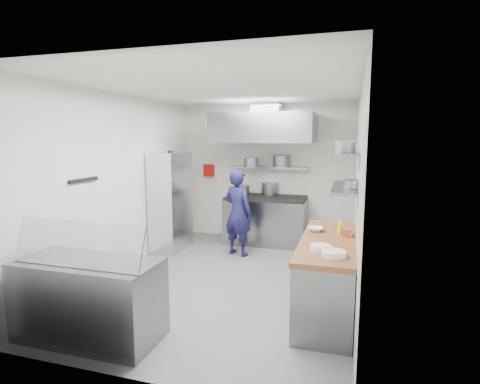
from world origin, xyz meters
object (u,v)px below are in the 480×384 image
(chef, at_px, (238,213))
(display_case, at_px, (90,299))
(wire_rack, at_px, (171,202))
(gas_range, at_px, (266,221))

(chef, height_order, display_case, chef)
(chef, xyz_separation_m, wire_rack, (-1.31, -0.04, 0.14))
(chef, relative_size, wire_rack, 0.85)
(gas_range, bearing_deg, display_case, -103.58)
(wire_rack, distance_m, display_case, 3.26)
(display_case, bearing_deg, gas_range, 76.42)
(chef, distance_m, wire_rack, 1.32)
(gas_range, distance_m, chef, 1.01)
(chef, bearing_deg, gas_range, -89.07)
(wire_rack, bearing_deg, display_case, -78.56)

